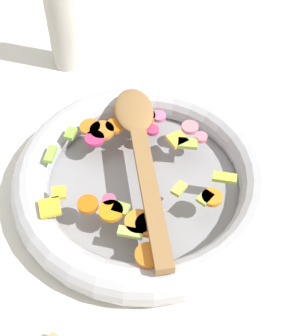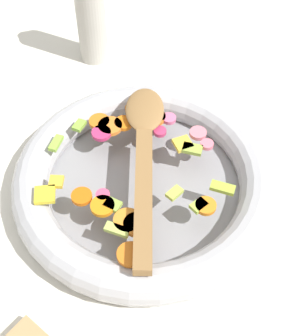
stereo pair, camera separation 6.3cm
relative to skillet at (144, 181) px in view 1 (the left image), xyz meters
name	(u,v)px [view 1 (the left image)]	position (x,y,z in m)	size (l,w,h in m)	color
ground_plane	(144,190)	(0.00, 0.00, -0.02)	(4.00, 4.00, 0.00)	silver
skillet	(144,181)	(0.00, 0.00, 0.00)	(0.36, 0.36, 0.05)	gray
chopped_vegetables	(133,159)	(-0.02, 0.00, 0.03)	(0.25, 0.26, 0.01)	orange
wooden_spoon	(141,148)	(-0.02, 0.02, 0.04)	(0.22, 0.26, 0.01)	olive
pepper_mill	(61,19)	(-0.26, 0.18, 0.07)	(0.05, 0.05, 0.20)	#B2ADA3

